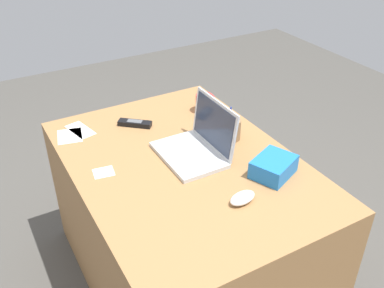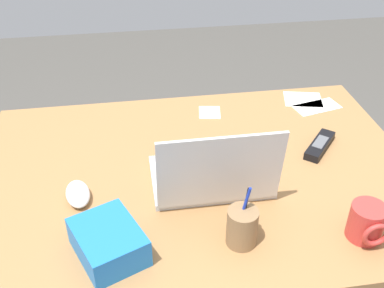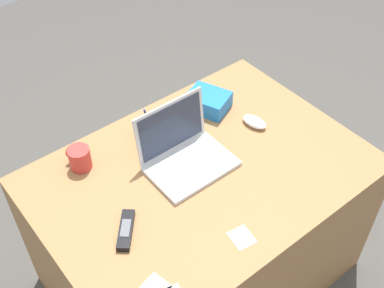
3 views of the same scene
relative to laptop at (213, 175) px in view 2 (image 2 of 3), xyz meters
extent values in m
cube|color=#9E7042|center=(0.02, -0.08, -0.40)|extent=(1.25, 0.89, 0.71)
cube|color=silver|center=(0.00, -0.04, -0.04)|extent=(0.32, 0.22, 0.02)
cube|color=silver|center=(0.00, -0.02, -0.03)|extent=(0.26, 0.11, 0.00)
cube|color=silver|center=(0.00, -0.11, -0.03)|extent=(0.09, 0.05, 0.00)
cube|color=silver|center=(0.00, 0.08, 0.08)|extent=(0.31, 0.03, 0.22)
cube|color=#283347|center=(0.00, 0.08, 0.08)|extent=(0.28, 0.03, 0.19)
ellipsoid|color=white|center=(0.36, -0.01, -0.03)|extent=(0.08, 0.12, 0.03)
cylinder|color=#C63833|center=(-0.32, 0.23, 0.00)|extent=(0.08, 0.08, 0.09)
torus|color=#C63833|center=(-0.32, 0.28, 0.00)|extent=(0.07, 0.01, 0.07)
cube|color=black|center=(-0.36, -0.14, -0.04)|extent=(0.14, 0.15, 0.02)
cube|color=#595B60|center=(-0.36, -0.14, -0.02)|extent=(0.07, 0.07, 0.00)
cylinder|color=olive|center=(-0.03, 0.20, 0.00)|extent=(0.07, 0.07, 0.10)
cylinder|color=#1933B2|center=(-0.03, 0.19, 0.04)|extent=(0.03, 0.01, 0.14)
cylinder|color=black|center=(-0.04, 0.19, 0.04)|extent=(0.02, 0.01, 0.13)
cube|color=blue|center=(0.28, 0.19, -0.01)|extent=(0.19, 0.21, 0.07)
cube|color=white|center=(-0.42, -0.44, -0.05)|extent=(0.15, 0.14, 0.00)
cube|color=white|center=(-0.07, -0.40, -0.05)|extent=(0.08, 0.09, 0.00)
cube|color=white|center=(-0.45, -0.38, -0.05)|extent=(0.18, 0.11, 0.00)
camera|label=1|loc=(1.35, -0.79, 0.99)|focal=40.74mm
camera|label=2|loc=(0.21, 0.95, 0.77)|focal=43.48mm
camera|label=3|loc=(-0.81, -1.06, 1.35)|focal=46.69mm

